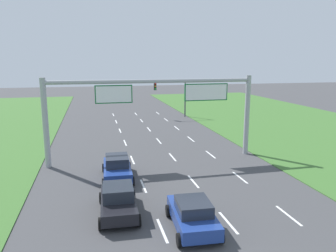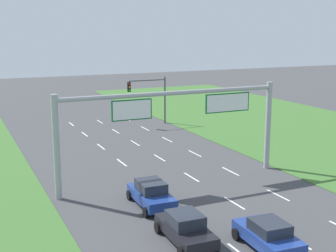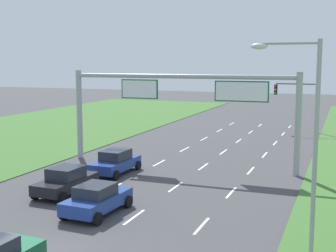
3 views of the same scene
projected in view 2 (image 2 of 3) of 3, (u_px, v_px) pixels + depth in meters
The scene contains 8 objects.
lane_dashes_inner_left at pixel (186, 212), 28.83m from camera, with size 0.14×62.40×0.01m.
lane_dashes_inner_right at pixel (234, 203), 30.27m from camera, with size 0.14×62.40×0.01m.
lane_dashes_slip at pixel (278, 195), 31.72m from camera, with size 0.14×62.40×0.01m.
car_lead_silver at pixel (151, 194), 29.65m from camera, with size 2.27×4.38×1.64m.
car_mid_lane at pixel (185, 228), 24.60m from camera, with size 2.25×4.38×1.60m.
car_far_ahead at pixel (268, 235), 23.81m from camera, with size 2.36×4.19×1.54m.
sign_gantry at pixel (176, 116), 33.64m from camera, with size 17.24×0.44×7.00m.
traffic_light_mast at pixel (150, 92), 54.44m from camera, with size 4.76×0.49×5.60m.
Camera 2 is at (-14.20, -12.16, 11.05)m, focal length 50.00 mm.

